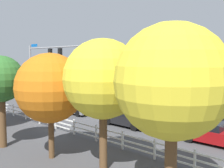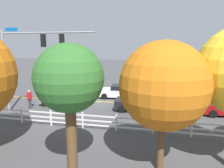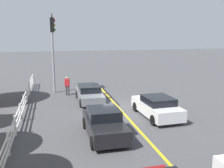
{
  "view_description": "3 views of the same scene",
  "coord_description": "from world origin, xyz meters",
  "px_view_note": "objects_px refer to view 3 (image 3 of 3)",
  "views": [
    {
      "loc": [
        -19.5,
        18.84,
        5.56
      ],
      "look_at": [
        -2.76,
        1.24,
        3.27
      ],
      "focal_mm": 43.11,
      "sensor_mm": 36.0,
      "label": 1
    },
    {
      "loc": [
        -6.49,
        19.29,
        5.65
      ],
      "look_at": [
        -2.75,
        1.3,
        2.13
      ],
      "focal_mm": 32.54,
      "sensor_mm": 36.0,
      "label": 2
    },
    {
      "loc": [
        -18.11,
        4.69,
        5.51
      ],
      "look_at": [
        -3.43,
        1.23,
        2.46
      ],
      "focal_mm": 41.16,
      "sensor_mm": 36.0,
      "label": 3
    }
  ],
  "objects_px": {
    "pedestrian": "(67,85)",
    "car_2": "(89,93)",
    "car_4": "(157,107)",
    "car_1": "(104,123)"
  },
  "relations": [
    {
      "from": "car_1",
      "to": "car_2",
      "type": "distance_m",
      "value": 7.24
    },
    {
      "from": "car_4",
      "to": "pedestrian",
      "type": "xyz_separation_m",
      "value": [
        7.34,
        5.38,
        0.24
      ]
    },
    {
      "from": "car_1",
      "to": "car_2",
      "type": "xyz_separation_m",
      "value": [
        7.24,
        -0.26,
        -0.06
      ]
    },
    {
      "from": "pedestrian",
      "to": "car_2",
      "type": "bearing_deg",
      "value": 48.16
    },
    {
      "from": "car_1",
      "to": "pedestrian",
      "type": "relative_size",
      "value": 2.46
    },
    {
      "from": "car_2",
      "to": "car_4",
      "type": "bearing_deg",
      "value": 37.75
    },
    {
      "from": "car_2",
      "to": "car_4",
      "type": "height_order",
      "value": "car_4"
    },
    {
      "from": "car_1",
      "to": "car_4",
      "type": "xyz_separation_m",
      "value": [
        2.38,
        -4.03,
        -0.02
      ]
    },
    {
      "from": "car_1",
      "to": "pedestrian",
      "type": "distance_m",
      "value": 9.81
    },
    {
      "from": "car_4",
      "to": "car_2",
      "type": "bearing_deg",
      "value": 35.0
    }
  ]
}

